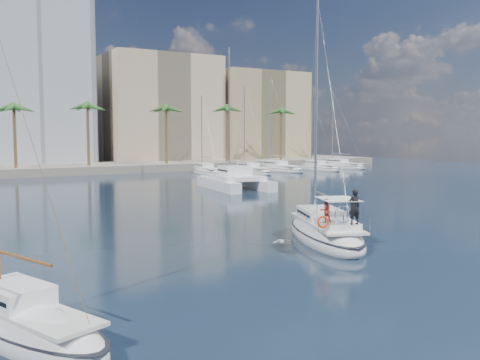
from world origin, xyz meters
TOP-DOWN VIEW (x-y plane):
  - ground at (0.00, 0.00)m, footprint 160.00×160.00m
  - quay at (0.00, 61.00)m, footprint 120.00×14.00m
  - building_beige at (22.00, 70.00)m, footprint 20.00×14.00m
  - building_tan_right at (42.00, 68.00)m, footprint 18.00×12.00m
  - palm_centre at (0.00, 57.00)m, footprint 3.60×3.60m
  - palm_right at (34.00, 57.00)m, footprint 3.60×3.60m
  - main_sloop at (3.98, 0.36)m, footprint 6.66×10.43m
  - small_sloop at (-13.21, -6.48)m, footprint 4.91×7.87m
  - catamaran at (13.58, 27.42)m, footprint 6.50×11.07m
  - seagull at (0.86, 0.28)m, footprint 1.14×0.49m
  - moored_yacht_a at (20.00, 47.00)m, footprint 3.37×9.52m
  - moored_yacht_b at (26.50, 45.00)m, footprint 3.32×10.83m
  - moored_yacht_c at (33.00, 47.00)m, footprint 3.98×12.33m
  - moored_yacht_d at (39.50, 45.00)m, footprint 3.52×9.55m
  - moored_yacht_e at (46.00, 47.00)m, footprint 4.61×11.11m

SIDE VIEW (x-z plane):
  - ground at x=0.00m, z-range 0.00..0.00m
  - moored_yacht_a at x=20.00m, z-range -5.95..5.95m
  - moored_yacht_b at x=26.50m, z-range -6.86..6.86m
  - moored_yacht_c at x=33.00m, z-range -7.77..7.77m
  - moored_yacht_d at x=39.50m, z-range -5.95..5.95m
  - moored_yacht_e at x=46.00m, z-range -6.86..6.86m
  - seagull at x=0.86m, z-range 0.21..0.42m
  - small_sloop at x=-13.21m, z-range -5.00..5.81m
  - main_sloop at x=3.98m, z-range -6.91..7.89m
  - quay at x=0.00m, z-range 0.00..1.20m
  - catamaran at x=13.58m, z-range -6.65..8.86m
  - building_tan_right at x=42.00m, z-range 0.00..18.00m
  - building_beige at x=22.00m, z-range 0.00..20.00m
  - palm_centre at x=0.00m, z-range 4.13..16.43m
  - palm_right at x=34.00m, z-range 4.13..16.43m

